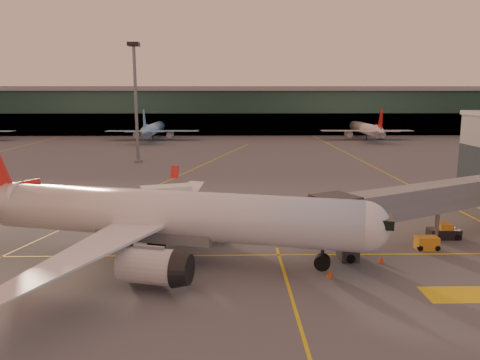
{
  "coord_description": "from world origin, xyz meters",
  "views": [
    {
      "loc": [
        0.58,
        -36.58,
        14.81
      ],
      "look_at": [
        1.57,
        16.72,
        5.0
      ],
      "focal_mm": 35.0,
      "sensor_mm": 36.0,
      "label": 1
    }
  ],
  "objects_px": {
    "catering_truck": "(167,202)",
    "gpu_cart": "(427,243)",
    "pushback_tug": "(444,232)",
    "main_airplane": "(156,216)"
  },
  "relations": [
    {
      "from": "catering_truck",
      "to": "gpu_cart",
      "type": "xyz_separation_m",
      "value": [
        26.47,
        -10.21,
        -1.85
      ]
    },
    {
      "from": "pushback_tug",
      "to": "gpu_cart",
      "type": "bearing_deg",
      "value": -132.53
    },
    {
      "from": "main_airplane",
      "to": "gpu_cart",
      "type": "xyz_separation_m",
      "value": [
        25.71,
        2.24,
        -3.45
      ]
    },
    {
      "from": "main_airplane",
      "to": "catering_truck",
      "type": "height_order",
      "value": "main_airplane"
    },
    {
      "from": "main_airplane",
      "to": "catering_truck",
      "type": "distance_m",
      "value": 12.58
    },
    {
      "from": "catering_truck",
      "to": "gpu_cart",
      "type": "height_order",
      "value": "catering_truck"
    },
    {
      "from": "catering_truck",
      "to": "pushback_tug",
      "type": "relative_size",
      "value": 1.92
    },
    {
      "from": "main_airplane",
      "to": "gpu_cart",
      "type": "bearing_deg",
      "value": 19.41
    },
    {
      "from": "main_airplane",
      "to": "pushback_tug",
      "type": "relative_size",
      "value": 12.95
    },
    {
      "from": "gpu_cart",
      "to": "pushback_tug",
      "type": "bearing_deg",
      "value": 46.71
    }
  ]
}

